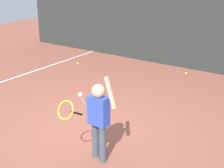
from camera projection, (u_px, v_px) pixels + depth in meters
name	position (u px, v px, depth m)	size (l,w,h in m)	color
ground_plane	(85.00, 128.00, 6.17)	(20.00, 20.00, 0.00)	brown
court_line_sideline	(10.00, 79.00, 8.69)	(0.05, 9.00, 0.00)	white
back_fence_windscreen	(189.00, 14.00, 9.11)	(11.51, 0.08, 3.01)	#282D2B
fence_post_1	(131.00, 6.00, 10.13)	(0.09, 0.09, 3.16)	slate
tennis_player	(97.00, 116.00, 4.97)	(0.73, 0.58, 1.35)	#3F4C59
tennis_ball_0	(78.00, 64.00, 9.88)	(0.07, 0.07, 0.07)	#CCE033
tennis_ball_3	(186.00, 73.00, 9.04)	(0.07, 0.07, 0.07)	#CCE033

